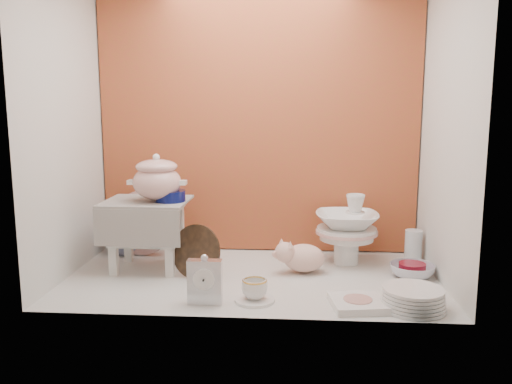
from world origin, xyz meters
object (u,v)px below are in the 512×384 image
Objects in this scene: step_stool at (148,235)px; floral_platter at (143,223)px; soup_tureen at (157,177)px; dinner_plate_stack at (413,298)px; porcelain_tower at (347,229)px; mantel_clock at (205,280)px; blue_white_vase at (124,233)px; crystal_bowl at (412,271)px; gold_rim_teacup at (255,289)px; plush_pig at (304,258)px.

step_stool is 0.29m from floral_platter.
soup_tureen is 1.32m from dinner_plate_stack.
porcelain_tower is (1.13, -0.11, 0.01)m from floral_platter.
soup_tureen is at bearing 124.60° from mantel_clock.
step_stool is 1.49× the size of soup_tureen.
blue_white_vase reaches higher than crystal_bowl.
mantel_clock is at bearing -54.69° from soup_tureen.
dinner_plate_stack is (1.34, -0.72, -0.14)m from floral_platter.
gold_rim_teacup is 0.66m from dinner_plate_stack.
dinner_plate_stack is (1.45, -0.73, -0.07)m from blue_white_vase.
dinner_plate_stack is at bearing -26.57° from blue_white_vase.
soup_tureen is at bearing 178.70° from crystal_bowl.
step_stool reaches higher than gold_rim_teacup.
plush_pig is 2.39× the size of gold_rim_teacup.
floral_platter is at bearing 111.42° from step_stool.
floral_platter is 0.87m from mantel_clock.
step_stool reaches higher than blue_white_vase.
step_stool is at bearing 160.26° from soup_tureen.
crystal_bowl is at bearing 26.06° from gold_rim_teacup.
soup_tureen reaches higher than dinner_plate_stack.
dinner_plate_stack is (0.66, -0.04, -0.01)m from gold_rim_teacup.
soup_tureen is at bearing 142.69° from gold_rim_teacup.
plush_pig is 0.53m from crystal_bowl.
soup_tureen is 1.32× the size of mantel_clock.
plush_pig is (0.73, 0.01, -0.40)m from soup_tureen.
floral_platter reaches higher than plush_pig.
soup_tureen is at bearing -19.37° from step_stool.
soup_tureen reaches higher than porcelain_tower.
dinner_plate_stack is (0.87, 0.00, -0.06)m from mantel_clock.
step_stool is 0.59m from mantel_clock.
dinner_plate_stack is (0.44, -0.44, -0.03)m from plush_pig.
gold_rim_teacup is at bearing -127.54° from porcelain_tower.
soup_tureen is 0.75× the size of porcelain_tower.
gold_rim_teacup is at bearing -112.87° from plush_pig.
porcelain_tower is (0.45, 0.58, 0.13)m from gold_rim_teacup.
crystal_bowl is 0.57× the size of porcelain_tower.
floral_platter is 1.38× the size of plush_pig.
porcelain_tower is (1.24, -0.11, 0.07)m from blue_white_vase.
mantel_clock is (0.47, -0.73, -0.07)m from floral_platter.
mantel_clock is (0.59, -0.73, -0.01)m from blue_white_vase.
step_stool is 0.72m from gold_rim_teacup.
blue_white_vase reaches higher than mantel_clock.
mantel_clock reaches higher than crystal_bowl.
crystal_bowl is at bearing -35.87° from porcelain_tower.
mantel_clock is at bearing -179.68° from dinner_plate_stack.
porcelain_tower is (0.96, 0.19, -0.29)m from soup_tureen.
gold_rim_teacup is (-0.22, -0.40, -0.02)m from plush_pig.
gold_rim_teacup is (0.52, -0.39, -0.42)m from soup_tureen.
dinner_plate_stack is 1.25× the size of crystal_bowl.
gold_rim_teacup is (0.68, -0.69, -0.12)m from floral_platter.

